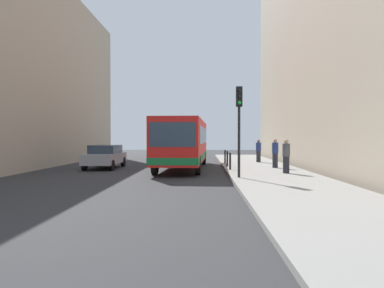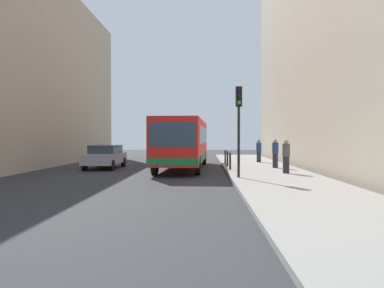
% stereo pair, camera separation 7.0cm
% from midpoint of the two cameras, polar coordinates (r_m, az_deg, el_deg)
% --- Properties ---
extents(ground_plane, '(80.00, 80.00, 0.00)m').
position_cam_midpoint_polar(ground_plane, '(19.21, -3.95, -4.84)').
color(ground_plane, '#2D2D30').
extents(sidewalk, '(4.40, 40.00, 0.15)m').
position_cam_midpoint_polar(sidewalk, '(19.40, 12.17, -4.58)').
color(sidewalk, gray).
rests_on(sidewalk, ground).
extents(building_right, '(7.00, 32.00, 17.32)m').
position_cam_midpoint_polar(building_right, '(25.79, 24.57, 15.98)').
color(building_right, '#B2A38C').
rests_on(building_right, ground).
extents(bus, '(2.99, 11.12, 3.00)m').
position_cam_midpoint_polar(bus, '(23.11, -1.21, 0.43)').
color(bus, red).
rests_on(bus, ground).
extents(car_beside_bus, '(1.88, 4.41, 1.48)m').
position_cam_midpoint_polar(car_beside_bus, '(23.96, -13.24, -1.83)').
color(car_beside_bus, '#A5A8AD').
rests_on(car_beside_bus, ground).
extents(car_behind_bus, '(1.86, 4.40, 1.48)m').
position_cam_midpoint_polar(car_behind_bus, '(34.69, -0.56, -0.95)').
color(car_behind_bus, '#A5A8AD').
rests_on(car_behind_bus, ground).
extents(traffic_light, '(0.28, 0.33, 4.10)m').
position_cam_midpoint_polar(traffic_light, '(16.69, 7.41, 4.61)').
color(traffic_light, black).
rests_on(traffic_light, sidewalk).
extents(bollard_near, '(0.11, 0.11, 0.95)m').
position_cam_midpoint_polar(bollard_near, '(20.76, 6.05, -2.67)').
color(bollard_near, black).
rests_on(bollard_near, sidewalk).
extents(bollard_mid, '(0.11, 0.11, 0.95)m').
position_cam_midpoint_polar(bollard_mid, '(23.17, 5.62, -2.30)').
color(bollard_mid, black).
rests_on(bollard_mid, sidewalk).
extents(bollard_far, '(0.11, 0.11, 0.95)m').
position_cam_midpoint_polar(bollard_far, '(25.57, 5.27, -1.99)').
color(bollard_far, black).
rests_on(bollard_far, sidewalk).
extents(pedestrian_near_signal, '(0.38, 0.38, 1.73)m').
position_cam_midpoint_polar(pedestrian_near_signal, '(19.15, 14.53, -1.83)').
color(pedestrian_near_signal, '#26262D').
rests_on(pedestrian_near_signal, sidewalk).
extents(pedestrian_mid_sidewalk, '(0.38, 0.38, 1.75)m').
position_cam_midpoint_polar(pedestrian_mid_sidewalk, '(22.48, 12.91, -1.40)').
color(pedestrian_mid_sidewalk, '#26262D').
rests_on(pedestrian_mid_sidewalk, sidewalk).
extents(pedestrian_far_sidewalk, '(0.38, 0.38, 1.66)m').
position_cam_midpoint_polar(pedestrian_far_sidewalk, '(27.46, 10.42, -1.06)').
color(pedestrian_far_sidewalk, '#26262D').
rests_on(pedestrian_far_sidewalk, sidewalk).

